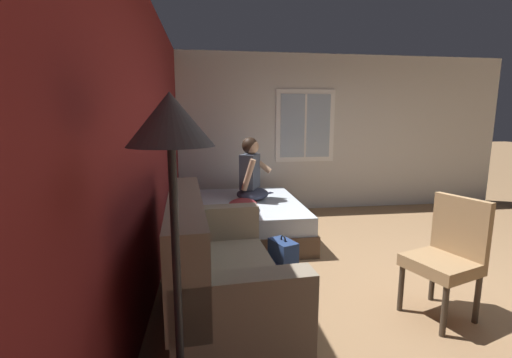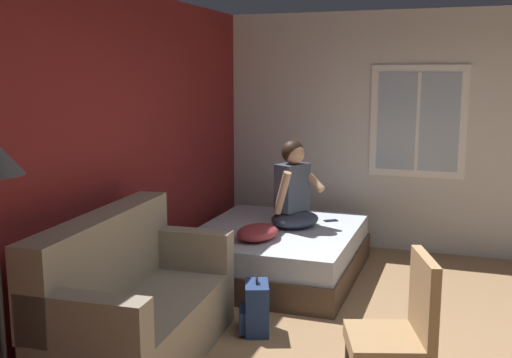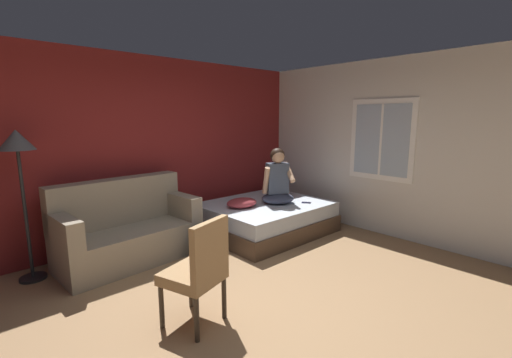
% 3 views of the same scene
% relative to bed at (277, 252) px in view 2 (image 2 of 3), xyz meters
% --- Properties ---
extents(wall_back_accent, '(11.05, 0.16, 2.70)m').
position_rel_bed_xyz_m(wall_back_accent, '(-1.73, 1.05, 1.11)').
color(wall_back_accent, maroon).
rests_on(wall_back_accent, ground).
extents(wall_side_with_window, '(0.19, 6.58, 2.70)m').
position_rel_bed_xyz_m(wall_side_with_window, '(1.38, -1.62, 1.12)').
color(wall_side_with_window, silver).
rests_on(wall_side_with_window, ground).
extents(bed, '(1.90, 1.58, 0.48)m').
position_rel_bed_xyz_m(bed, '(0.00, 0.00, 0.00)').
color(bed, '#4C3828').
rests_on(bed, ground).
extents(couch, '(1.75, 0.93, 1.04)m').
position_rel_bed_xyz_m(couch, '(-2.07, 0.42, 0.16)').
color(couch, gray).
rests_on(couch, ground).
extents(side_chair, '(0.58, 0.58, 0.98)m').
position_rel_bed_xyz_m(side_chair, '(-2.19, -1.42, 0.30)').
color(side_chair, '#382D23').
rests_on(side_chair, ground).
extents(person_seated, '(0.66, 0.62, 0.88)m').
position_rel_bed_xyz_m(person_seated, '(0.13, -0.13, 0.60)').
color(person_seated, '#383D51').
rests_on(person_seated, bed).
extents(backpack, '(0.34, 0.31, 0.46)m').
position_rel_bed_xyz_m(backpack, '(-1.37, -0.25, -0.04)').
color(backpack, navy).
rests_on(backpack, ground).
extents(throw_pillow, '(0.53, 0.43, 0.14)m').
position_rel_bed_xyz_m(throw_pillow, '(-0.45, 0.05, 0.31)').
color(throw_pillow, '#993338').
rests_on(throw_pillow, bed).
extents(cell_phone, '(0.14, 0.16, 0.01)m').
position_rel_bed_xyz_m(cell_phone, '(0.48, -0.44, 0.25)').
color(cell_phone, black).
rests_on(cell_phone, bed).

